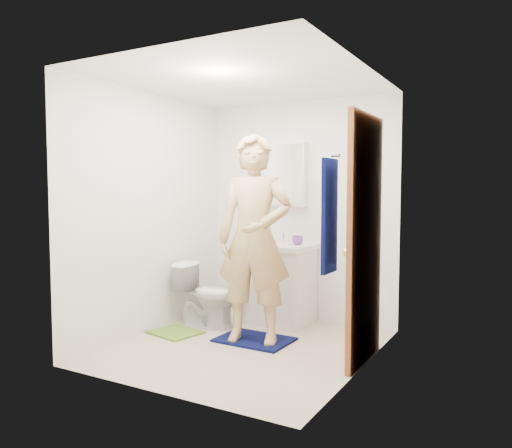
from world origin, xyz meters
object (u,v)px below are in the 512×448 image
at_px(vanity_cabinet, 276,285).
at_px(toilet, 208,295).
at_px(towel, 330,216).
at_px(man, 254,239).
at_px(medicine_cabinet, 285,175).
at_px(soap_dispenser, 249,236).
at_px(toothbrush_cup, 298,240).

height_order(vanity_cabinet, toilet, vanity_cabinet).
xyz_separation_m(towel, man, (-1.00, 0.71, -0.27)).
height_order(medicine_cabinet, toilet, medicine_cabinet).
relative_size(medicine_cabinet, toilet, 1.04).
bearing_deg(soap_dispenser, towel, -43.69).
bearing_deg(toilet, medicine_cabinet, -44.09).
height_order(towel, toilet, towel).
distance_m(toilet, toothbrush_cup, 1.11).
bearing_deg(towel, vanity_cabinet, 128.47).
bearing_deg(soap_dispenser, toilet, -120.61).
xyz_separation_m(vanity_cabinet, medicine_cabinet, (0.00, 0.22, 1.20)).
xyz_separation_m(towel, toothbrush_cup, (-0.95, 1.55, -0.35)).
height_order(vanity_cabinet, soap_dispenser, soap_dispenser).
relative_size(soap_dispenser, toothbrush_cup, 1.42).
xyz_separation_m(medicine_cabinet, man, (0.18, -1.00, -0.62)).
height_order(soap_dispenser, toothbrush_cup, soap_dispenser).
height_order(towel, toothbrush_cup, towel).
bearing_deg(medicine_cabinet, soap_dispenser, -133.61).
bearing_deg(man, medicine_cabinet, 85.82).
bearing_deg(man, toilet, 145.31).
height_order(vanity_cabinet, man, man).
distance_m(vanity_cabinet, toilet, 0.75).
xyz_separation_m(toilet, man, (0.72, -0.27, 0.65)).
distance_m(vanity_cabinet, towel, 2.08).
bearing_deg(medicine_cabinet, toilet, -126.57).
bearing_deg(toothbrush_cup, medicine_cabinet, 144.68).
distance_m(towel, man, 1.26).
height_order(soap_dispenser, man, man).
height_order(towel, man, man).
distance_m(soap_dispenser, toothbrush_cup, 0.54).
relative_size(toilet, soap_dispenser, 3.98).
distance_m(medicine_cabinet, man, 1.19).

